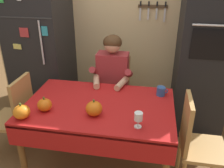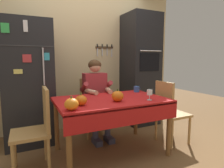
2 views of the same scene
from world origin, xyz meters
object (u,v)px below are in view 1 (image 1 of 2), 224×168
Objects in this scene: chair_left_side at (17,114)px; wine_glass at (138,117)px; chair_behind_person at (114,89)px; seated_person at (112,79)px; chair_right_side at (196,141)px; refrigerator at (42,54)px; pumpkin_large at (22,112)px; wall_oven at (205,50)px; coffee_mug at (161,91)px; pumpkin_small at (45,105)px; pumpkin_medium at (94,108)px; dining_table at (99,113)px.

chair_left_side reaches higher than wine_glass.
chair_behind_person reaches higher than wine_glass.
chair_right_side is (0.89, -0.68, -0.23)m from seated_person.
chair_behind_person is at bearing -5.35° from refrigerator.
seated_person is 8.68× the size of pumpkin_large.
refrigerator reaches higher than wine_glass.
chair_behind_person is (-1.03, -0.13, -0.54)m from wall_oven.
wine_glass is at bearing -107.59° from coffee_mug.
chair_behind_person reaches higher than coffee_mug.
chair_right_side is 1.39m from pumpkin_small.
pumpkin_small is (-0.84, 0.10, -0.04)m from wine_glass.
coffee_mug is 0.74× the size of pumpkin_medium.
pumpkin_large is at bearing -151.61° from dining_table.
pumpkin_small is at bearing -175.88° from chair_right_side.
wall_oven is 2.26× the size of chair_left_side.
wine_glass is 0.94× the size of pumpkin_large.
seated_person is at bearing -90.00° from chair_behind_person.
pumpkin_small is at bearing -143.92° from wall_oven.
chair_left_side reaches higher than coffee_mug.
coffee_mug is 0.79× the size of pumpkin_large.
wine_glass is 0.98× the size of pumpkin_small.
chair_behind_person is 6.77× the size of pumpkin_small.
dining_table is 1.51× the size of chair_left_side.
pumpkin_medium is at bearing 164.39° from wine_glass.
coffee_mug is 1.13m from pumpkin_small.
chair_left_side is (-0.92, -0.76, 0.00)m from chair_behind_person.
chair_behind_person is 1.11m from pumpkin_small.
seated_person is (-1.03, -0.32, -0.31)m from wall_oven.
wall_oven reaches higher than pumpkin_medium.
dining_table is 1.12× the size of seated_person.
wine_glass is at bearing -40.77° from refrigerator.
pumpkin_medium is at bearing -47.78° from refrigerator.
chair_right_side is at bearing -4.75° from dining_table.
chair_behind_person reaches higher than dining_table.
chair_behind_person is 1.19m from chair_left_side.
dining_table is 0.22m from pumpkin_medium.
wall_oven reaches higher than chair_right_side.
chair_behind_person is 1.00m from pumpkin_medium.
chair_left_side is (-1.80, 0.11, 0.00)m from chair_right_side.
pumpkin_small is at bearing 46.61° from pumpkin_large.
pumpkin_small is at bearing -121.12° from seated_person.
pumpkin_large is (0.31, -0.36, 0.29)m from chair_left_side.
wall_oven is 18.59× the size of coffee_mug.
dining_table is 1.51× the size of chair_behind_person.
pumpkin_small is (0.50, -1.06, -0.10)m from refrigerator.
pumpkin_large is at bearing -73.48° from refrigerator.
refrigerator is at bearing 137.09° from dining_table.
chair_right_side is at bearing -98.51° from wall_oven.
coffee_mug is (1.48, 0.27, 0.27)m from chair_left_side.
pumpkin_medium is 1.11× the size of pumpkin_small.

